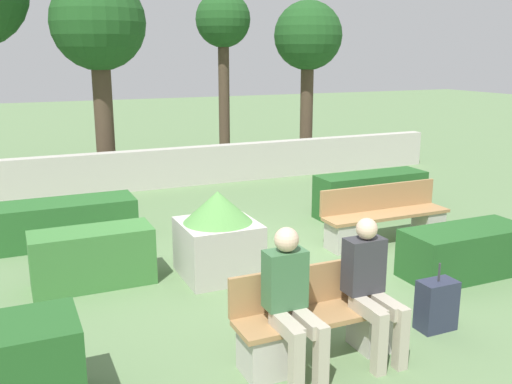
{
  "coord_description": "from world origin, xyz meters",
  "views": [
    {
      "loc": [
        -3.59,
        -6.87,
        2.87
      ],
      "look_at": [
        -0.3,
        0.5,
        0.9
      ],
      "focal_mm": 40.0,
      "sensor_mm": 36.0,
      "label": 1
    }
  ],
  "objects_px": {
    "bench_front": "(318,326)",
    "tree_rightmost": "(308,40)",
    "person_seated_woman": "(291,296)",
    "planter_corner_left": "(218,235)",
    "bench_left_side": "(385,220)",
    "suitcase": "(437,305)",
    "person_seated_man": "(371,282)",
    "tree_center_left": "(98,28)",
    "tree_center_right": "(223,27)"
  },
  "relations": [
    {
      "from": "tree_center_right",
      "to": "suitcase",
      "type": "bearing_deg",
      "value": -97.36
    },
    {
      "from": "planter_corner_left",
      "to": "tree_center_left",
      "type": "bearing_deg",
      "value": 93.15
    },
    {
      "from": "bench_left_side",
      "to": "tree_center_right",
      "type": "relative_size",
      "value": 0.48
    },
    {
      "from": "suitcase",
      "to": "tree_center_left",
      "type": "distance_m",
      "value": 9.49
    },
    {
      "from": "bench_left_side",
      "to": "planter_corner_left",
      "type": "relative_size",
      "value": 1.83
    },
    {
      "from": "tree_center_left",
      "to": "tree_center_right",
      "type": "height_order",
      "value": "tree_center_left"
    },
    {
      "from": "bench_front",
      "to": "person_seated_man",
      "type": "bearing_deg",
      "value": -15.92
    },
    {
      "from": "person_seated_man",
      "to": "tree_rightmost",
      "type": "distance_m",
      "value": 10.36
    },
    {
      "from": "suitcase",
      "to": "tree_rightmost",
      "type": "xyz_separation_m",
      "value": [
        3.35,
        8.95,
        2.93
      ]
    },
    {
      "from": "person_seated_man",
      "to": "tree_center_right",
      "type": "distance_m",
      "value": 10.24
    },
    {
      "from": "tree_center_left",
      "to": "suitcase",
      "type": "bearing_deg",
      "value": -77.52
    },
    {
      "from": "bench_front",
      "to": "bench_left_side",
      "type": "distance_m",
      "value": 3.75
    },
    {
      "from": "person_seated_man",
      "to": "tree_center_left",
      "type": "xyz_separation_m",
      "value": [
        -0.97,
        8.89,
        2.64
      ]
    },
    {
      "from": "person_seated_woman",
      "to": "tree_center_left",
      "type": "bearing_deg",
      "value": 90.77
    },
    {
      "from": "tree_center_left",
      "to": "person_seated_man",
      "type": "bearing_deg",
      "value": -83.76
    },
    {
      "from": "tree_rightmost",
      "to": "planter_corner_left",
      "type": "bearing_deg",
      "value": -126.83
    },
    {
      "from": "person_seated_woman",
      "to": "tree_center_left",
      "type": "height_order",
      "value": "tree_center_left"
    },
    {
      "from": "bench_front",
      "to": "bench_left_side",
      "type": "relative_size",
      "value": 0.8
    },
    {
      "from": "person_seated_woman",
      "to": "planter_corner_left",
      "type": "distance_m",
      "value": 2.53
    },
    {
      "from": "person_seated_woman",
      "to": "bench_left_side",
      "type": "bearing_deg",
      "value": 41.76
    },
    {
      "from": "person_seated_man",
      "to": "tree_center_left",
      "type": "bearing_deg",
      "value": 96.24
    },
    {
      "from": "bench_left_side",
      "to": "person_seated_woman",
      "type": "height_order",
      "value": "person_seated_woman"
    },
    {
      "from": "bench_front",
      "to": "bench_left_side",
      "type": "height_order",
      "value": "same"
    },
    {
      "from": "suitcase",
      "to": "tree_center_right",
      "type": "xyz_separation_m",
      "value": [
        1.22,
        9.47,
        3.22
      ]
    },
    {
      "from": "bench_front",
      "to": "suitcase",
      "type": "height_order",
      "value": "bench_front"
    },
    {
      "from": "person_seated_man",
      "to": "person_seated_woman",
      "type": "distance_m",
      "value": 0.85
    },
    {
      "from": "person_seated_woman",
      "to": "tree_center_right",
      "type": "bearing_deg",
      "value": 72.46
    },
    {
      "from": "bench_left_side",
      "to": "person_seated_man",
      "type": "bearing_deg",
      "value": -139.26
    },
    {
      "from": "bench_left_side",
      "to": "tree_rightmost",
      "type": "xyz_separation_m",
      "value": [
        2.1,
        6.36,
        2.85
      ]
    },
    {
      "from": "person_seated_woman",
      "to": "suitcase",
      "type": "distance_m",
      "value": 1.89
    },
    {
      "from": "planter_corner_left",
      "to": "tree_rightmost",
      "type": "distance_m",
      "value": 8.64
    },
    {
      "from": "tree_center_left",
      "to": "tree_rightmost",
      "type": "bearing_deg",
      "value": 2.26
    },
    {
      "from": "person_seated_woman",
      "to": "planter_corner_left",
      "type": "height_order",
      "value": "person_seated_woman"
    },
    {
      "from": "person_seated_man",
      "to": "suitcase",
      "type": "relative_size",
      "value": 1.82
    },
    {
      "from": "tree_center_left",
      "to": "tree_rightmost",
      "type": "height_order",
      "value": "tree_center_left"
    },
    {
      "from": "bench_left_side",
      "to": "tree_center_right",
      "type": "bearing_deg",
      "value": 79.85
    },
    {
      "from": "bench_front",
      "to": "person_seated_man",
      "type": "xyz_separation_m",
      "value": [
        0.49,
        -0.14,
        0.42
      ]
    },
    {
      "from": "person_seated_woman",
      "to": "suitcase",
      "type": "bearing_deg",
      "value": 4.48
    },
    {
      "from": "bench_front",
      "to": "tree_rightmost",
      "type": "bearing_deg",
      "value": 61.84
    },
    {
      "from": "suitcase",
      "to": "tree_rightmost",
      "type": "bearing_deg",
      "value": 69.5
    },
    {
      "from": "tree_rightmost",
      "to": "person_seated_man",
      "type": "bearing_deg",
      "value": -115.35
    },
    {
      "from": "bench_left_side",
      "to": "suitcase",
      "type": "relative_size",
      "value": 2.82
    },
    {
      "from": "bench_left_side",
      "to": "suitcase",
      "type": "bearing_deg",
      "value": -126.03
    },
    {
      "from": "planter_corner_left",
      "to": "tree_rightmost",
      "type": "bearing_deg",
      "value": 53.17
    },
    {
      "from": "planter_corner_left",
      "to": "bench_front",
      "type": "bearing_deg",
      "value": -86.74
    },
    {
      "from": "planter_corner_left",
      "to": "tree_rightmost",
      "type": "xyz_separation_m",
      "value": [
        4.93,
        6.59,
        2.65
      ]
    },
    {
      "from": "bench_left_side",
      "to": "tree_rightmost",
      "type": "distance_m",
      "value": 7.28
    },
    {
      "from": "person_seated_woman",
      "to": "suitcase",
      "type": "relative_size",
      "value": 1.85
    },
    {
      "from": "bench_front",
      "to": "planter_corner_left",
      "type": "height_order",
      "value": "planter_corner_left"
    },
    {
      "from": "bench_left_side",
      "to": "suitcase",
      "type": "height_order",
      "value": "bench_left_side"
    }
  ]
}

